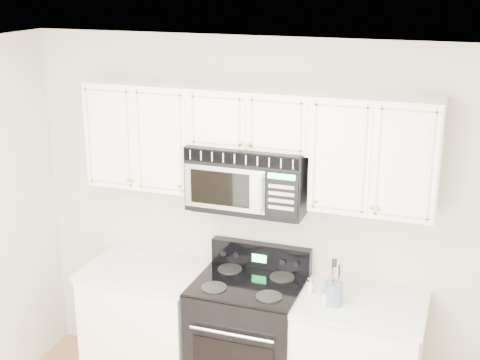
% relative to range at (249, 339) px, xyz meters
% --- Properties ---
extents(room, '(3.51, 3.51, 2.61)m').
position_rel_range_xyz_m(room, '(-0.02, -1.43, 0.82)').
color(room, '#9F7C4E').
rests_on(room, ground).
extents(base_cabinet_left, '(0.86, 0.65, 0.92)m').
position_rel_range_xyz_m(base_cabinet_left, '(-0.82, 0.00, -0.06)').
color(base_cabinet_left, white).
rests_on(base_cabinet_left, ground).
extents(range, '(0.75, 0.68, 1.12)m').
position_rel_range_xyz_m(range, '(0.00, 0.00, 0.00)').
color(range, black).
rests_on(range, ground).
extents(upper_cabinets, '(2.44, 0.37, 0.75)m').
position_rel_range_xyz_m(upper_cabinets, '(-0.02, 0.15, 1.45)').
color(upper_cabinets, white).
rests_on(upper_cabinets, ground).
extents(microwave, '(0.81, 0.45, 0.45)m').
position_rel_range_xyz_m(microwave, '(-0.03, 0.11, 1.19)').
color(microwave, black).
rests_on(microwave, ground).
extents(utensil_crock, '(0.12, 0.12, 0.33)m').
position_rel_range_xyz_m(utensil_crock, '(0.62, -0.09, 0.52)').
color(utensil_crock, slate).
rests_on(utensil_crock, base_cabinet_right).
extents(shaker_salt, '(0.04, 0.04, 0.10)m').
position_rel_range_xyz_m(shaker_salt, '(0.43, 0.02, 0.49)').
color(shaker_salt, silver).
rests_on(shaker_salt, base_cabinet_right).
extents(shaker_pepper, '(0.04, 0.04, 0.10)m').
position_rel_range_xyz_m(shaker_pepper, '(0.57, -0.12, 0.49)').
color(shaker_pepper, silver).
rests_on(shaker_pepper, base_cabinet_right).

